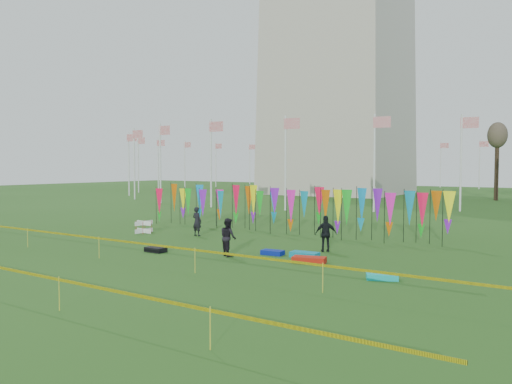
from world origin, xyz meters
The scene contains 13 objects.
ground centered at (0.00, 0.00, 0.00)m, with size 160.00×160.00×0.00m, color #214914.
flagpole_ring centered at (-14.00, 48.00, 4.00)m, with size 57.40×56.16×8.00m.
banner_row centered at (0.28, 8.44, 1.62)m, with size 18.64×0.64×2.50m.
caution_tape_near centered at (-0.22, -2.26, 0.78)m, with size 26.00×0.02×0.90m.
box_kite centered at (-6.19, 4.17, 0.35)m, with size 0.63×0.63×0.70m.
person_left centered at (-2.98, 4.97, 0.78)m, with size 0.57×0.42×1.57m, color black.
person_mid centered at (2.01, 1.08, 0.80)m, with size 0.77×0.48×1.59m, color black.
person_right centered at (5.00, 4.22, 0.80)m, with size 0.94×0.53×1.60m, color black.
kite_bag_turquoise centered at (4.85, 2.51, 0.12)m, with size 1.15×0.58×0.23m, color #0B87AB.
kite_bag_blue centered at (3.42, 2.33, 0.10)m, with size 0.94×0.49×0.20m, color #091E99.
kite_bag_red centered at (5.52, 1.63, 0.12)m, with size 1.28×0.59×0.24m, color red.
kite_bag_black centered at (-1.21, 0.09, 0.11)m, with size 0.92×0.53×0.21m, color black.
kite_bag_teal centered at (8.87, 0.38, 0.10)m, with size 1.01×0.49×0.19m, color #0DC3C2.
Camera 1 is at (14.38, -15.55, 3.77)m, focal length 35.00 mm.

